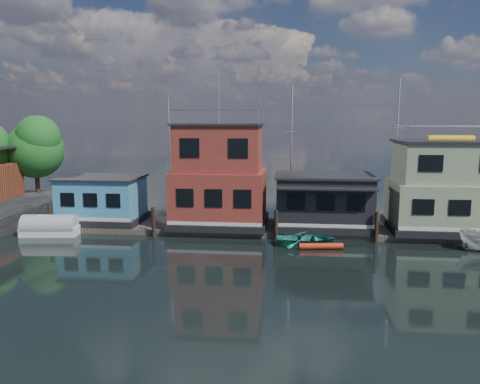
# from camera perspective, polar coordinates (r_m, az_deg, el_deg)

# --- Properties ---
(ground) EXTENTS (160.00, 160.00, 0.00)m
(ground) POSITION_cam_1_polar(r_m,az_deg,el_deg) (25.22, 12.98, -11.29)
(ground) COLOR black
(ground) RESTS_ON ground
(dock) EXTENTS (48.00, 5.00, 0.40)m
(dock) POSITION_cam_1_polar(r_m,az_deg,el_deg) (36.62, 10.82, -4.51)
(dock) COLOR #595147
(dock) RESTS_ON ground
(houseboat_blue) EXTENTS (6.40, 4.90, 3.66)m
(houseboat_blue) POSITION_cam_1_polar(r_m,az_deg,el_deg) (39.06, -16.42, -0.88)
(houseboat_blue) COLOR black
(houseboat_blue) RESTS_ON dock
(houseboat_red) EXTENTS (7.40, 5.90, 11.86)m
(houseboat_red) POSITION_cam_1_polar(r_m,az_deg,el_deg) (36.21, -2.53, 1.77)
(houseboat_red) COLOR black
(houseboat_red) RESTS_ON dock
(houseboat_dark) EXTENTS (7.40, 6.10, 4.06)m
(houseboat_dark) POSITION_cam_1_polar(r_m,az_deg,el_deg) (36.11, 10.14, -1.09)
(houseboat_dark) COLOR black
(houseboat_dark) RESTS_ON dock
(houseboat_green) EXTENTS (8.40, 5.90, 7.03)m
(houseboat_green) POSITION_cam_1_polar(r_m,az_deg,el_deg) (37.67, 23.97, 0.43)
(houseboat_green) COLOR black
(houseboat_green) RESTS_ON dock
(pilings) EXTENTS (42.28, 0.28, 2.20)m
(pilings) POSITION_cam_1_polar(r_m,az_deg,el_deg) (33.67, 10.67, -4.12)
(pilings) COLOR #2D2116
(pilings) RESTS_ON ground
(background_masts) EXTENTS (36.40, 0.16, 12.00)m
(background_masts) POSITION_cam_1_polar(r_m,az_deg,el_deg) (42.34, 16.84, 4.41)
(background_masts) COLOR silver
(background_masts) RESTS_ON ground
(dinghy_teal) EXTENTS (4.34, 3.28, 0.85)m
(dinghy_teal) POSITION_cam_1_polar(r_m,az_deg,el_deg) (32.59, 8.05, -5.72)
(dinghy_teal) COLOR teal
(dinghy_teal) RESTS_ON ground
(red_kayak) EXTENTS (2.96, 0.81, 0.43)m
(red_kayak) POSITION_cam_1_polar(r_m,az_deg,el_deg) (31.80, 9.85, -6.52)
(red_kayak) COLOR red
(red_kayak) RESTS_ON ground
(tarp_runabout) EXTENTS (4.27, 2.11, 1.67)m
(tarp_runabout) POSITION_cam_1_polar(r_m,az_deg,el_deg) (37.65, -22.15, -3.99)
(tarp_runabout) COLOR white
(tarp_runabout) RESTS_ON ground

